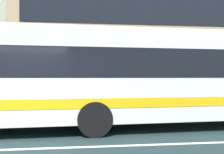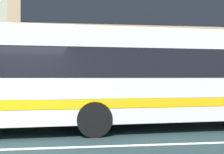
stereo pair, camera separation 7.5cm
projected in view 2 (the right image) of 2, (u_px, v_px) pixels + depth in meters
name	position (u px, v px, depth m)	size (l,w,h in m)	color
ground_plane	(12.00, 149.00, 6.43)	(160.00, 160.00, 0.00)	#1F3133
lane_centre_line	(12.00, 149.00, 6.43)	(60.00, 0.16, 0.01)	silver
hedge_row_far	(41.00, 104.00, 12.23)	(12.10, 1.10, 0.98)	#165523
apartment_block_right	(146.00, 34.00, 22.09)	(18.94, 10.02, 10.25)	tan
transit_bus	(114.00, 75.00, 9.02)	(12.39, 3.19, 3.16)	white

